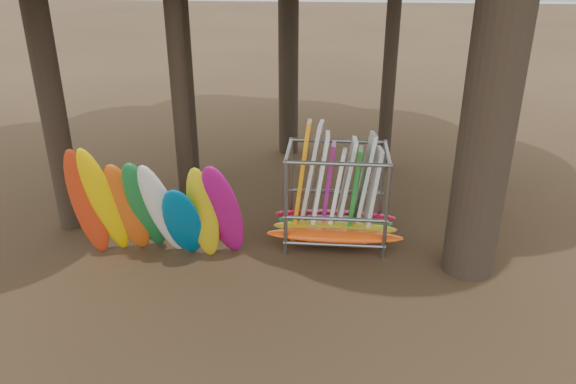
{
  "coord_description": "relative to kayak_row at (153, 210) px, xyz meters",
  "views": [
    {
      "loc": [
        1.59,
        -9.98,
        6.57
      ],
      "look_at": [
        0.58,
        1.5,
        1.4
      ],
      "focal_mm": 35.0,
      "sensor_mm": 36.0,
      "label": 1
    }
  ],
  "objects": [
    {
      "name": "ground",
      "position": [
        2.23,
        -0.46,
        -1.33
      ],
      "size": [
        120.0,
        120.0,
        0.0
      ],
      "primitive_type": "plane",
      "color": "#47331E",
      "rests_on": "ground"
    },
    {
      "name": "lake",
      "position": [
        2.23,
        59.54,
        -1.33
      ],
      "size": [
        160.0,
        160.0,
        0.0
      ],
      "primitive_type": "plane",
      "color": "gray",
      "rests_on": "ground"
    },
    {
      "name": "kayak_row",
      "position": [
        0.0,
        0.0,
        0.0
      ],
      "size": [
        3.79,
        2.06,
        3.12
      ],
      "color": "red",
      "rests_on": "ground"
    },
    {
      "name": "storage_rack",
      "position": [
        3.88,
        1.44,
        -0.27
      ],
      "size": [
        3.14,
        1.57,
        2.91
      ],
      "color": "slate",
      "rests_on": "ground"
    }
  ]
}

